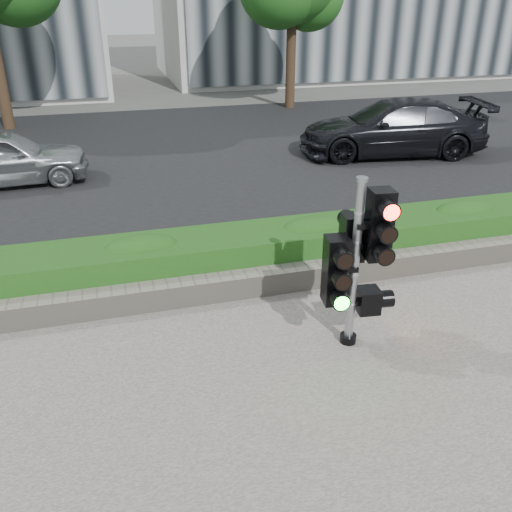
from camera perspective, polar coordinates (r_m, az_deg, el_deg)
name	(u,v)px	position (r m, az deg, el deg)	size (l,w,h in m)	color
ground	(271,377)	(6.40, 1.63, -12.65)	(120.00, 120.00, 0.00)	#51514C
road	(165,154)	(15.37, -9.58, 10.54)	(60.00, 13.00, 0.02)	black
curb	(215,257)	(8.97, -4.29, -0.15)	(60.00, 0.25, 0.12)	gray
stone_wall	(233,285)	(7.82, -2.45, -3.10)	(12.00, 0.32, 0.34)	gray
hedge	(223,256)	(8.30, -3.51, 0.02)	(12.00, 1.00, 0.68)	#3A7F27
traffic_signal	(357,255)	(6.45, 10.57, 0.06)	(0.76, 0.58, 2.16)	black
car_silver	(2,157)	(13.70, -25.22, 9.37)	(1.50, 3.73, 1.27)	#A5A8AC
car_dark	(392,128)	(15.41, 14.16, 12.98)	(2.02, 4.97, 1.44)	black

